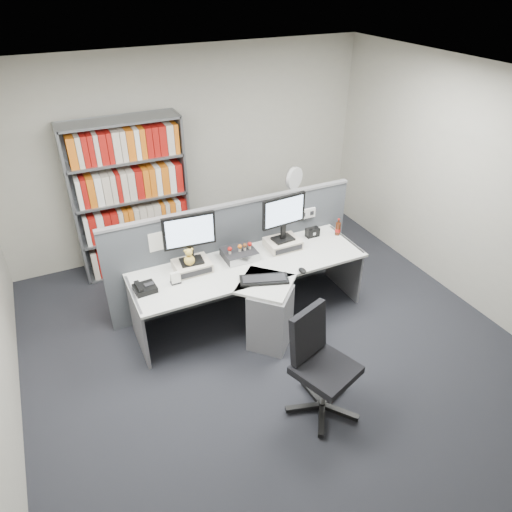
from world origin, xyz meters
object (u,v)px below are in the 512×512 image
desk_calendar (175,279)px  speaker (312,232)px  shelving_unit (131,200)px  desktop_pc (239,254)px  monitor_right (284,214)px  cola_bottle (338,229)px  office_chair (319,361)px  mouse (302,271)px  keyboard (264,279)px  filing_cabinet (292,225)px  desk (258,294)px  monitor_left (189,235)px  desk_phone (144,288)px  desk_fan (294,181)px

desk_calendar → speaker: (1.78, 0.23, -0.00)m
shelving_unit → desktop_pc: bearing=-59.6°
monitor_right → cola_bottle: (0.74, -0.02, -0.35)m
cola_bottle → office_chair: size_ratio=0.21×
monitor_right → mouse: monitor_right is taller
keyboard → shelving_unit: 2.19m
keyboard → filing_cabinet: keyboard is taller
cola_bottle → filing_cabinet: cola_bottle is taller
filing_cabinet → shelving_unit: bearing=167.9°
shelving_unit → monitor_right: bearing=-46.3°
desk → cola_bottle: 1.33m
shelving_unit → office_chair: bearing=-73.5°
monitor_left → cola_bottle: monitor_left is taller
monitor_right → desk_calendar: (-1.34, -0.16, -0.37)m
keyboard → desk_calendar: bearing=157.3°
desk_phone → filing_cabinet: bearing=26.4°
desktop_pc → keyboard: size_ratio=0.66×
shelving_unit → desk_fan: size_ratio=3.83×
monitor_left → shelving_unit: size_ratio=0.28×
keyboard → office_chair: bearing=-89.8°
monitor_right → desk_phone: 1.71m
desktop_pc → desk_fan: bearing=39.0°
mouse → desk_calendar: desk_calendar is taller
keyboard → desk_fan: bearing=52.0°
mouse → desk_phone: desk_phone is taller
filing_cabinet → desk_fan: 0.68m
monitor_left → desktop_pc: bearing=0.7°
speaker → shelving_unit: shelving_unit is taller
monitor_left → speaker: 1.59m
cola_bottle → shelving_unit: 2.61m
shelving_unit → desk: bearing=-64.0°
mouse → monitor_right: bearing=84.2°
desktop_pc → desk_calendar: size_ratio=2.78×
speaker → cola_bottle: (0.29, -0.10, 0.03)m
desktop_pc → desk_phone: size_ratio=1.57×
desk → monitor_right: 0.93m
desk_fan → office_chair: size_ratio=0.51×
speaker → desk_fan: size_ratio=0.31×
desk → desk_fan: bearing=49.4°
desk → monitor_right: size_ratio=4.75×
desk_calendar → filing_cabinet: size_ratio=0.18×
mouse → desk_phone: bearing=166.3°
desk_calendar → shelving_unit: shelving_unit is taller
mouse → shelving_unit: 2.43m
desk_phone → desk_calendar: bearing=-0.5°
shelving_unit → desk_fan: 2.15m
monitor_left → mouse: size_ratio=4.92×
keyboard → speaker: size_ratio=3.35×
keyboard → desk_fan: (1.19, 1.53, 0.29)m
desk_phone → filing_cabinet: (2.36, 1.17, -0.40)m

